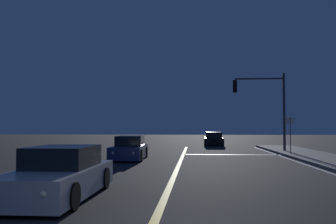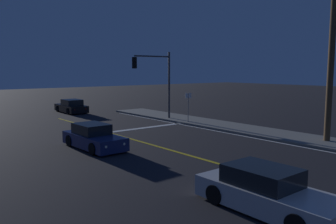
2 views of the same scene
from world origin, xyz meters
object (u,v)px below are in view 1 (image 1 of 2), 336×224
at_px(car_mid_block_silver, 60,175).
at_px(traffic_signal_near_right, 265,100).
at_px(car_parked_curb_navy, 130,149).
at_px(car_side_waiting_black, 214,140).
at_px(street_sign_corner, 290,130).

bearing_deg(car_mid_block_silver, traffic_signal_near_right, -117.06).
xyz_separation_m(car_parked_curb_navy, traffic_signal_near_right, (8.92, 6.04, 3.28)).
distance_m(car_side_waiting_black, traffic_signal_near_right, 11.04).
bearing_deg(traffic_signal_near_right, car_parked_curb_navy, 34.12).
distance_m(car_parked_curb_navy, traffic_signal_near_right, 11.26).
height_order(car_mid_block_silver, traffic_signal_near_right, traffic_signal_near_right).
xyz_separation_m(car_mid_block_silver, car_side_waiting_black, (5.47, 27.23, -0.00)).
bearing_deg(traffic_signal_near_right, car_side_waiting_black, -71.94).
xyz_separation_m(car_side_waiting_black, traffic_signal_near_right, (3.27, -10.02, 3.27)).
height_order(car_parked_curb_navy, street_sign_corner, street_sign_corner).
distance_m(car_parked_curb_navy, car_side_waiting_black, 17.03).
bearing_deg(car_mid_block_silver, car_parked_curb_navy, -89.22).
distance_m(car_mid_block_silver, traffic_signal_near_right, 19.58).
relative_size(car_parked_curb_navy, car_mid_block_silver, 0.95).
bearing_deg(car_parked_curb_navy, traffic_signal_near_right, -147.77).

